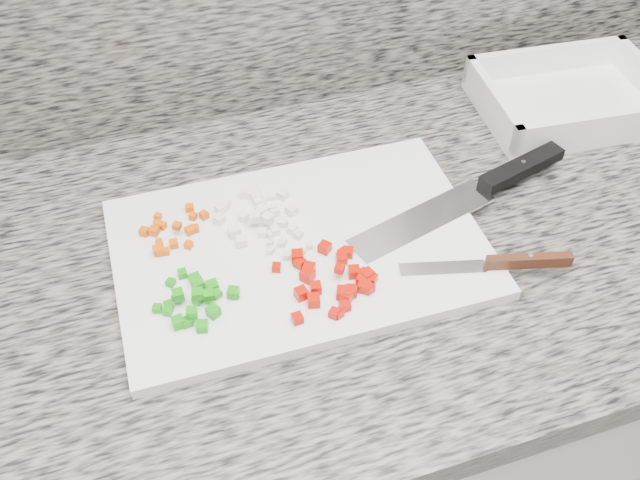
{
  "coord_description": "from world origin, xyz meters",
  "views": [
    {
      "loc": [
        -0.23,
        0.86,
        1.54
      ],
      "look_at": [
        -0.05,
        1.41,
        0.93
      ],
      "focal_mm": 40.0,
      "sensor_mm": 36.0,
      "label": 1
    }
  ],
  "objects": [
    {
      "name": "cabinet",
      "position": [
        0.0,
        1.44,
        0.43
      ],
      "size": [
        3.92,
        0.62,
        0.86
      ],
      "primitive_type": "cube",
      "color": "white",
      "rests_on": "ground"
    },
    {
      "name": "countertop",
      "position": [
        0.0,
        1.44,
        0.88
      ],
      "size": [
        3.96,
        0.64,
        0.04
      ],
      "primitive_type": "cube",
      "color": "slate",
      "rests_on": "cabinet"
    },
    {
      "name": "cutting_board",
      "position": [
        -0.07,
        1.43,
        0.91
      ],
      "size": [
        0.45,
        0.3,
        0.01
      ],
      "primitive_type": "cube",
      "rotation": [
        0.0,
        0.0,
        -0.02
      ],
      "color": "white",
      "rests_on": "countertop"
    },
    {
      "name": "carrot_pile",
      "position": [
        -0.21,
        1.5,
        0.92
      ],
      "size": [
        0.09,
        0.07,
        0.02
      ],
      "color": "#DA4D04",
      "rests_on": "cutting_board"
    },
    {
      "name": "onion_pile",
      "position": [
        -0.1,
        1.5,
        0.92
      ],
      "size": [
        0.11,
        0.1,
        0.02
      ],
      "color": "silver",
      "rests_on": "cutting_board"
    },
    {
      "name": "green_pepper_pile",
      "position": [
        -0.2,
        1.38,
        0.92
      ],
      "size": [
        0.1,
        0.1,
        0.02
      ],
      "color": "#188D0C",
      "rests_on": "cutting_board"
    },
    {
      "name": "red_pepper_pile",
      "position": [
        -0.05,
        1.36,
        0.92
      ],
      "size": [
        0.11,
        0.11,
        0.02
      ],
      "color": "#BB0E02",
      "rests_on": "cutting_board"
    },
    {
      "name": "garlic_pile",
      "position": [
        -0.08,
        1.44,
        0.92
      ],
      "size": [
        0.06,
        0.06,
        0.01
      ],
      "color": "beige",
      "rests_on": "cutting_board"
    },
    {
      "name": "chef_knife",
      "position": [
        0.2,
        1.45,
        0.92
      ],
      "size": [
        0.34,
        0.12,
        0.02
      ],
      "rotation": [
        0.0,
        0.0,
        0.26
      ],
      "color": "white",
      "rests_on": "cutting_board"
    },
    {
      "name": "paring_knife",
      "position": [
        0.15,
        1.32,
        0.92
      ],
      "size": [
        0.2,
        0.07,
        0.02
      ],
      "rotation": [
        0.0,
        0.0,
        -0.26
      ],
      "color": "white",
      "rests_on": "cutting_board"
    },
    {
      "name": "tray",
      "position": [
        0.4,
        1.59,
        0.92
      ],
      "size": [
        0.28,
        0.21,
        0.06
      ],
      "rotation": [
        0.0,
        0.0,
        -0.09
      ],
      "color": "white",
      "rests_on": "countertop"
    }
  ]
}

